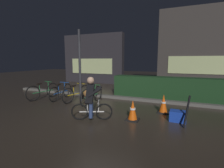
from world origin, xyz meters
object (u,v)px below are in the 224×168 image
parked_bike_left_mid (61,92)px  parked_bike_center_right (92,95)px  closed_umbrella (187,111)px  traffic_cone_near (133,111)px  traffic_cone_far (163,104)px  street_post (80,66)px  parked_bike_leftmost (43,91)px  parked_bike_center_left (77,93)px  blue_crate (178,116)px  cyclist (91,98)px

parked_bike_left_mid → parked_bike_center_right: 1.58m
closed_umbrella → traffic_cone_near: bearing=113.0°
parked_bike_center_right → parked_bike_left_mid: bearing=89.2°
parked_bike_center_right → traffic_cone_far: (2.73, -0.09, -0.04)m
traffic_cone_near → traffic_cone_far: size_ratio=0.96×
street_post → traffic_cone_far: (3.36, -0.26, -1.16)m
parked_bike_leftmost → parked_bike_center_left: bearing=-71.6°
parked_bike_center_left → blue_crate: (3.96, -0.82, -0.18)m
traffic_cone_far → parked_bike_center_left: bearing=177.1°
parked_bike_left_mid → parked_bike_center_left: bearing=-92.9°
traffic_cone_far → closed_umbrella: 1.12m
parked_bike_center_left → traffic_cone_far: (3.50, -0.17, -0.04)m
street_post → blue_crate: street_post is taller
traffic_cone_near → parked_bike_center_right: bearing=150.3°
street_post → traffic_cone_near: 3.15m
blue_crate → closed_umbrella: 0.41m
parked_bike_center_right → cyclist: (0.87, -1.57, 0.30)m
parked_bike_left_mid → cyclist: 2.96m
traffic_cone_near → cyclist: (-1.12, -0.44, 0.35)m
traffic_cone_far → traffic_cone_near: bearing=-125.4°
traffic_cone_near → closed_umbrella: (1.41, 0.15, 0.11)m
parked_bike_center_right → street_post: bearing=77.2°
parked_bike_leftmost → parked_bike_left_mid: (0.79, 0.23, -0.01)m
street_post → cyclist: (1.51, -1.74, -0.83)m
parked_bike_center_right → blue_crate: bearing=-101.1°
parked_bike_left_mid → blue_crate: (4.77, -0.81, -0.18)m
street_post → parked_bike_leftmost: 2.08m
blue_crate → cyclist: size_ratio=0.35×
parked_bike_leftmost → closed_umbrella: (5.77, -0.83, 0.05)m
parked_bike_center_left → traffic_cone_far: 3.50m
parked_bike_leftmost → parked_bike_center_left: 1.62m
parked_bike_center_right → closed_umbrella: closed_umbrella is taller
closed_umbrella → blue_crate: bearing=56.7°
parked_bike_center_left → parked_bike_leftmost: bearing=110.1°
parked_bike_leftmost → traffic_cone_far: bearing=-79.3°
parked_bike_center_right → blue_crate: 3.28m
parked_bike_left_mid → cyclist: size_ratio=1.28×
parked_bike_left_mid → traffic_cone_near: size_ratio=2.73×
parked_bike_center_left → traffic_cone_near: (2.76, -1.22, -0.05)m
parked_bike_leftmost → cyclist: (3.24, -1.42, 0.29)m
traffic_cone_far → closed_umbrella: closed_umbrella is taller
parked_bike_center_right → traffic_cone_near: size_ratio=2.71×
blue_crate → parked_bike_center_left: bearing=168.4°
cyclist → closed_umbrella: size_ratio=1.47×
traffic_cone_far → closed_umbrella: size_ratio=0.71×
parked_bike_left_mid → traffic_cone_far: bearing=-95.7°
street_post → parked_bike_center_left: street_post is taller
parked_bike_left_mid → parked_bike_center_left: parked_bike_left_mid is taller
street_post → cyclist: size_ratio=2.34×
street_post → parked_bike_center_left: 1.14m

